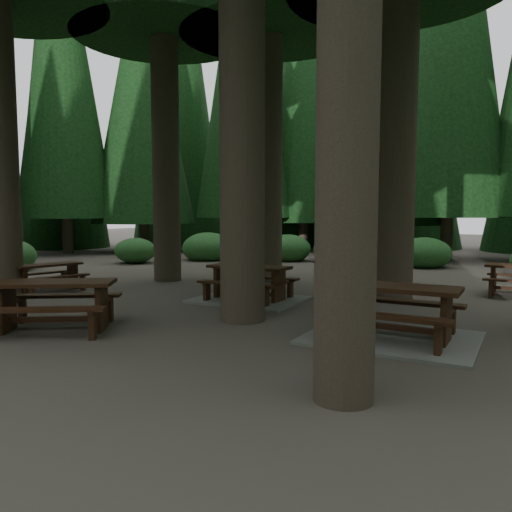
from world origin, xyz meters
The scene contains 6 objects.
ground centered at (0.00, 0.00, 0.00)m, with size 80.00×80.00×0.00m, color #49423B.
picnic_table_a centered at (3.63, 0.33, 0.32)m, with size 2.75×2.33×0.88m.
picnic_table_b centered at (-5.40, 0.33, 0.47)m, with size 1.59×1.85×0.70m.
picnic_table_c centered at (-0.24, 1.98, 0.28)m, with size 2.56×2.18×0.81m.
picnic_table_e centered at (-1.45, -2.25, 0.57)m, with size 2.55×2.48×0.86m.
shrub_ring centered at (0.70, 0.75, 0.40)m, with size 23.86×24.64×1.49m.
Camera 1 is at (6.09, -7.45, 2.06)m, focal length 35.00 mm.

